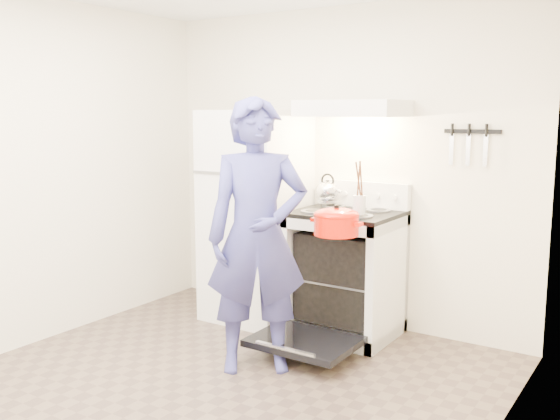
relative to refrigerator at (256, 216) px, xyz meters
The scene contains 15 objects.
floor 1.78m from the refrigerator, 68.20° to the right, with size 3.60×3.60×0.00m, color brown.
back_wall 0.79m from the refrigerator, 31.11° to the left, with size 3.20×0.02×2.50m, color silver.
refrigerator is the anchor object (origin of this frame).
stove_body 0.90m from the refrigerator, ahead, with size 0.76×0.65×0.92m, color white.
cooktop 0.81m from the refrigerator, ahead, with size 0.76×0.65×0.03m, color black.
backsplash 0.89m from the refrigerator, 20.94° to the left, with size 0.76×0.07×0.20m, color white.
oven_door 1.23m from the refrigerator, 35.13° to the right, with size 0.70×0.54×0.04m, color black.
oven_rack 0.91m from the refrigerator, ahead, with size 0.60×0.52×0.01m, color slate.
range_hood 1.19m from the refrigerator, ahead, with size 0.76×0.50×0.12m, color white.
knife_strip 1.81m from the refrigerator, 11.61° to the left, with size 0.40×0.02×0.03m, color black.
pizza_stone 0.90m from the refrigerator, ahead, with size 0.30×0.30×0.02m, color olive.
tea_kettle 0.63m from the refrigerator, 18.08° to the left, with size 0.21×0.17×0.26m, color silver, non-canonical shape.
utensil_jar 1.05m from the refrigerator, 10.37° to the right, with size 0.09×0.09×0.13m, color silver.
person 1.07m from the refrigerator, 54.09° to the right, with size 0.65×0.43×1.78m, color navy.
dutch_oven 1.14m from the refrigerator, 26.71° to the right, with size 0.36×0.29×0.24m, color red, non-canonical shape.
Camera 1 is at (2.33, -2.63, 1.68)m, focal length 40.00 mm.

